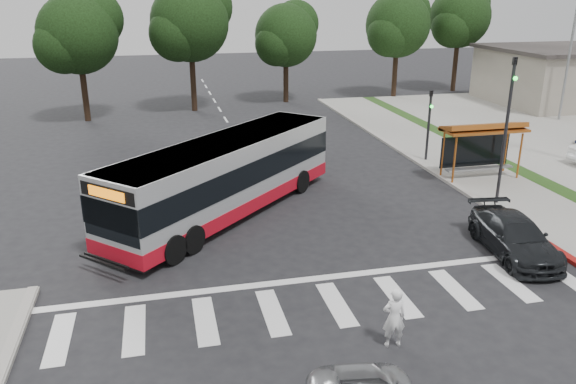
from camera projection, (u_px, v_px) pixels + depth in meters
name	position (u px, v px, depth m)	size (l,w,h in m)	color
ground	(297.00, 238.00, 21.76)	(140.00, 140.00, 0.00)	black
sidewalk_east	(453.00, 161.00, 31.43)	(4.00, 40.00, 0.12)	gray
curb_east	(420.00, 163.00, 31.00)	(0.30, 40.00, 0.15)	#9E9991
curb_east_red	(533.00, 235.00, 21.83)	(0.32, 6.00, 0.15)	maroon
crosswalk_ladder	(336.00, 304.00, 17.18)	(18.00, 2.60, 0.01)	silver
bus_shelter	(482.00, 134.00, 27.96)	(4.20, 1.60, 2.86)	#A3521B
traffic_signal_ne_tall	(507.00, 120.00, 23.88)	(0.18, 0.37, 6.50)	black
traffic_signal_ne_short	(429.00, 118.00, 30.77)	(0.18, 0.37, 4.00)	black
lot_light_mid	(572.00, 38.00, 39.58)	(1.90, 0.35, 9.01)	gray
tree_ne_a	(398.00, 24.00, 48.78)	(6.16, 5.74, 9.30)	black
tree_ne_b	(460.00, 16.00, 51.94)	(6.16, 5.74, 10.02)	black
tree_north_a	(191.00, 21.00, 42.92)	(6.60, 6.15, 10.17)	black
tree_north_b	(287.00, 34.00, 46.88)	(5.72, 5.33, 8.43)	black
tree_north_c	(79.00, 33.00, 39.58)	(6.16, 5.74, 9.30)	black
transit_bus	(227.00, 178.00, 23.65)	(2.72, 12.54, 3.24)	#B3B5B8
pedestrian	(394.00, 318.00, 14.89)	(0.63, 0.41, 1.73)	white
dark_sedan	(514.00, 236.00, 20.26)	(1.93, 4.74, 1.38)	black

